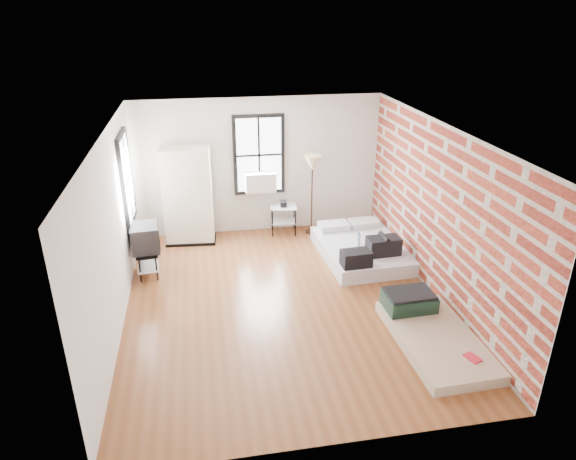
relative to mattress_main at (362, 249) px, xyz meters
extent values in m
plane|color=brown|center=(-1.75, -1.34, -0.18)|extent=(6.00, 6.00, 0.00)
cube|color=silver|center=(-1.75, 1.66, 1.22)|extent=(5.00, 0.01, 2.80)
cube|color=silver|center=(-1.75, -4.34, 1.22)|extent=(5.00, 0.01, 2.80)
cube|color=silver|center=(-4.25, -1.34, 1.22)|extent=(0.01, 6.00, 2.80)
cube|color=#973623|center=(0.75, -1.34, 1.22)|extent=(0.02, 6.00, 2.80)
cube|color=white|center=(-1.75, -1.34, 2.62)|extent=(5.00, 6.00, 0.01)
cube|color=white|center=(-1.75, 1.61, 1.47)|extent=(0.90, 0.02, 1.50)
cube|color=black|center=(-2.23, 1.63, 1.47)|extent=(0.07, 0.08, 1.64)
cube|color=black|center=(-1.26, 1.63, 1.47)|extent=(0.07, 0.08, 1.64)
cube|color=black|center=(-1.75, 1.63, 2.26)|extent=(0.90, 0.08, 0.07)
cube|color=black|center=(-1.75, 1.63, 0.69)|extent=(0.90, 0.08, 0.07)
cube|color=black|center=(-1.75, 1.60, 1.47)|extent=(0.04, 0.02, 1.50)
cube|color=black|center=(-1.75, 1.60, 1.47)|extent=(0.90, 0.02, 0.04)
cube|color=white|center=(-1.75, 1.49, 0.94)|extent=(0.62, 0.30, 0.40)
cube|color=white|center=(-4.20, 0.46, 1.47)|extent=(0.02, 0.90, 1.50)
cube|color=black|center=(-4.22, -0.02, 1.47)|extent=(0.08, 0.07, 1.64)
cube|color=black|center=(-4.22, 0.95, 1.47)|extent=(0.08, 0.07, 1.64)
cube|color=black|center=(-4.22, 0.46, 2.26)|extent=(0.08, 0.90, 0.07)
cube|color=black|center=(-4.22, 0.46, 0.69)|extent=(0.08, 0.90, 0.07)
cube|color=black|center=(-4.19, 0.46, 1.47)|extent=(0.02, 0.04, 1.50)
cube|color=black|center=(-4.19, 0.46, 1.47)|extent=(0.02, 0.90, 0.04)
cube|color=white|center=(0.00, 0.02, -0.04)|extent=(1.60, 2.10, 0.27)
cube|color=white|center=(-0.36, 0.81, 0.15)|extent=(0.61, 0.40, 0.13)
cube|color=white|center=(0.28, 0.84, 0.15)|extent=(0.61, 0.40, 0.13)
cube|color=black|center=(0.24, -0.44, 0.25)|extent=(0.60, 0.37, 0.32)
cylinder|color=black|center=(0.24, -0.44, 0.43)|extent=(0.11, 0.38, 0.09)
cube|color=black|center=(-0.38, -0.80, 0.23)|extent=(0.53, 0.35, 0.28)
cylinder|color=silver|center=(-0.10, -0.03, 0.21)|extent=(0.07, 0.07, 0.23)
cylinder|color=#1862AA|center=(-0.10, -0.03, 0.34)|extent=(0.04, 0.04, 0.03)
cube|color=tan|center=(0.20, -2.83, -0.10)|extent=(1.13, 2.06, 0.16)
cube|color=black|center=(0.08, -2.08, 0.10)|extent=(0.76, 0.55, 0.23)
cube|color=black|center=(0.08, -2.08, 0.24)|extent=(0.72, 0.51, 0.04)
cube|color=red|center=(0.43, -3.41, -0.01)|extent=(0.20, 0.25, 0.03)
cube|color=black|center=(-3.21, 1.31, -0.15)|extent=(1.03, 0.65, 0.06)
cube|color=beige|center=(-3.21, 1.31, 0.82)|extent=(0.98, 0.60, 1.88)
cylinder|color=black|center=(-1.55, 1.23, 0.12)|extent=(0.02, 0.02, 0.59)
cylinder|color=black|center=(-1.07, 1.17, 0.12)|extent=(0.02, 0.02, 0.59)
cylinder|color=black|center=(-1.50, 1.59, 0.12)|extent=(0.02, 0.02, 0.59)
cylinder|color=black|center=(-1.03, 1.54, 0.12)|extent=(0.02, 0.02, 0.59)
cube|color=silver|center=(-1.29, 1.38, 0.41)|extent=(0.58, 0.49, 0.02)
cube|color=silver|center=(-1.29, 1.38, 0.09)|extent=(0.56, 0.46, 0.02)
cube|color=black|center=(-1.29, 1.38, 0.48)|extent=(0.15, 0.21, 0.11)
cylinder|color=black|center=(-0.71, 1.31, -0.16)|extent=(0.24, 0.24, 0.03)
cylinder|color=black|center=(-0.71, 1.31, 0.57)|extent=(0.03, 0.03, 1.45)
cone|color=tan|center=(-0.71, 1.31, 1.34)|extent=(0.36, 0.36, 0.32)
cylinder|color=black|center=(-4.08, -0.27, 0.05)|extent=(0.03, 0.03, 0.47)
cylinder|color=black|center=(-3.80, -0.24, 0.05)|extent=(0.03, 0.03, 0.47)
cylinder|color=black|center=(-4.13, 0.29, 0.05)|extent=(0.03, 0.03, 0.47)
cylinder|color=black|center=(-3.85, 0.31, 0.05)|extent=(0.03, 0.03, 0.47)
cube|color=black|center=(-3.97, 0.02, 0.29)|extent=(0.43, 0.70, 0.03)
cube|color=silver|center=(-3.97, 0.02, 0.01)|extent=(0.41, 0.68, 0.02)
cube|color=black|center=(-3.97, 0.02, 0.54)|extent=(0.51, 0.58, 0.47)
cube|color=black|center=(-3.73, 0.04, 0.54)|extent=(0.06, 0.45, 0.37)
camera|label=1|loc=(-2.93, -8.39, 4.28)|focal=32.00mm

